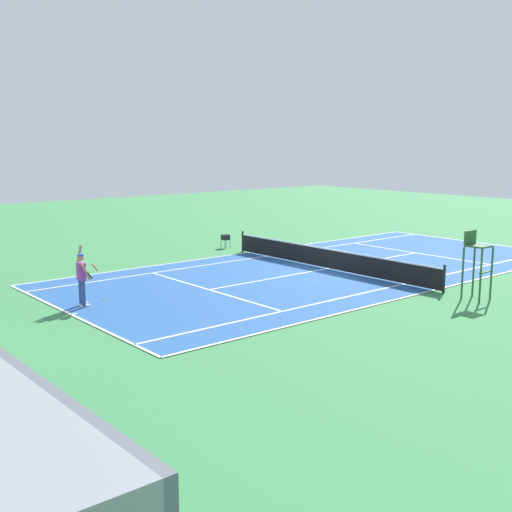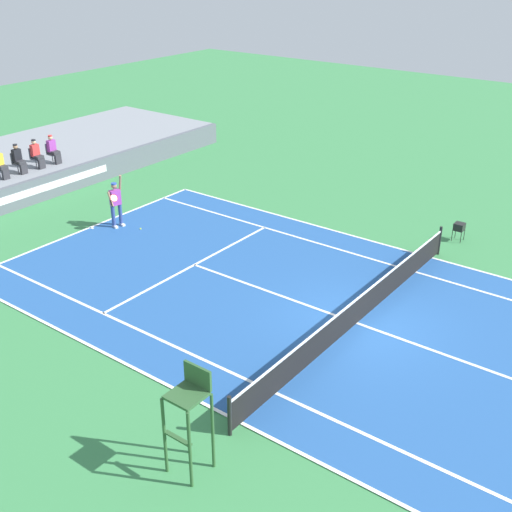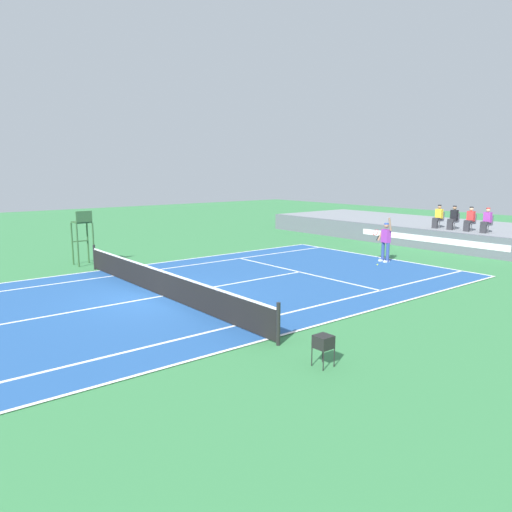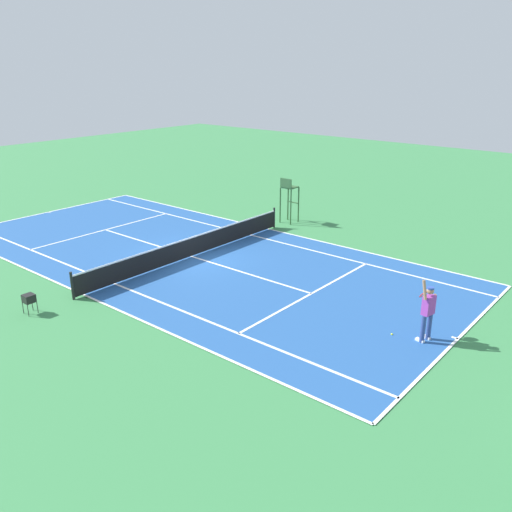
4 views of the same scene
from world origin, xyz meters
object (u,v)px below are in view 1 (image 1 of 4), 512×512
at_px(tennis_ball, 104,300).
at_px(ball_hopper, 225,237).
at_px(umpire_chair, 476,256).
at_px(tennis_player, 82,278).

distance_m(tennis_ball, ball_hopper, 12.17).
relative_size(tennis_ball, umpire_chair, 0.03).
height_order(tennis_ball, ball_hopper, ball_hopper).
relative_size(tennis_player, umpire_chair, 0.85).
height_order(tennis_player, ball_hopper, tennis_player).
bearing_deg(umpire_chair, tennis_ball, 50.95).
bearing_deg(tennis_ball, umpire_chair, -129.05).
bearing_deg(ball_hopper, tennis_player, 121.15).
distance_m(tennis_ball, umpire_chair, 13.20).
bearing_deg(tennis_player, ball_hopper, -58.85).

